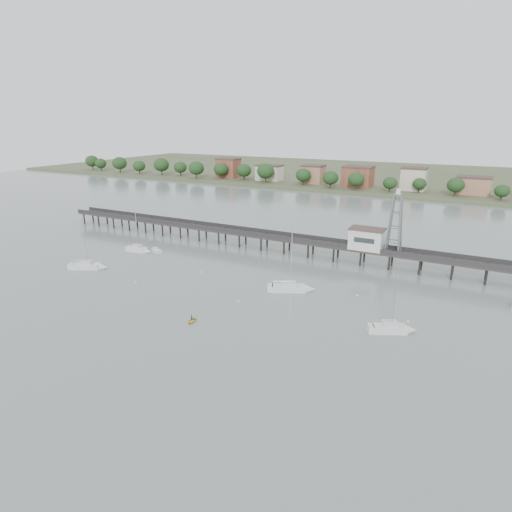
{
  "coord_description": "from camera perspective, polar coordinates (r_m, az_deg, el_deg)",
  "views": [
    {
      "loc": [
        48.36,
        -43.32,
        34.71
      ],
      "look_at": [
        3.43,
        42.0,
        4.0
      ],
      "focal_mm": 30.0,
      "sensor_mm": 36.0,
      "label": 1
    }
  ],
  "objects": [
    {
      "name": "lattice_tower",
      "position": [
        107.32,
        18.08,
        4.08
      ],
      "size": [
        3.2,
        3.2,
        15.5
      ],
      "color": "slate",
      "rests_on": "ground"
    },
    {
      "name": "mooring_buoys",
      "position": [
        90.12,
        0.61,
        -4.93
      ],
      "size": [
        58.02,
        16.09,
        0.39
      ],
      "color": "beige",
      "rests_on": "ground"
    },
    {
      "name": "sailboat_a",
      "position": [
        111.77,
        -21.01,
        -1.3
      ],
      "size": [
        8.93,
        6.14,
        14.34
      ],
      "rotation": [
        0.0,
        0.0,
        0.46
      ],
      "color": "silver",
      "rests_on": "ground"
    },
    {
      "name": "pier_building",
      "position": [
        109.58,
        14.53,
        2.26
      ],
      "size": [
        8.4,
        5.4,
        5.3
      ],
      "color": "silver",
      "rests_on": "ground"
    },
    {
      "name": "yellow_dinghy",
      "position": [
        78.82,
        -8.55,
        -8.68
      ],
      "size": [
        1.72,
        0.68,
        2.35
      ],
      "primitive_type": "imported",
      "rotation": [
        0.0,
        0.0,
        0.12
      ],
      "color": "gold",
      "rests_on": "ground"
    },
    {
      "name": "far_shore",
      "position": [
        288.92,
        18.3,
        10.08
      ],
      "size": [
        500.0,
        170.0,
        10.4
      ],
      "color": "#475133",
      "rests_on": "ground"
    },
    {
      "name": "pier",
      "position": [
        118.19,
        2.6,
        2.48
      ],
      "size": [
        150.0,
        5.0,
        5.5
      ],
      "color": "#2D2823",
      "rests_on": "ground"
    },
    {
      "name": "ground_plane",
      "position": [
        73.62,
        -18.26,
        -11.44
      ],
      "size": [
        500.0,
        500.0,
        0.0
      ],
      "primitive_type": "plane",
      "color": "slate",
      "rests_on": "ground"
    },
    {
      "name": "sailboat_d",
      "position": [
        77.88,
        18.17,
        -9.23
      ],
      "size": [
        7.79,
        5.33,
        12.6
      ],
      "rotation": [
        0.0,
        0.0,
        0.46
      ],
      "color": "silver",
      "rests_on": "ground"
    },
    {
      "name": "sailboat_b",
      "position": [
        121.75,
        -15.14,
        0.79
      ],
      "size": [
        7.49,
        2.78,
        12.2
      ],
      "rotation": [
        0.0,
        0.0,
        0.09
      ],
      "color": "silver",
      "rests_on": "ground"
    },
    {
      "name": "dinghy_occupant",
      "position": [
        78.82,
        -8.55,
        -8.68
      ],
      "size": [
        0.81,
        1.26,
        0.28
      ],
      "primitive_type": "imported",
      "rotation": [
        0.0,
        0.0,
        2.8
      ],
      "color": "black",
      "rests_on": "ground"
    },
    {
      "name": "sailboat_c",
      "position": [
        91.36,
        5.36,
        -4.32
      ],
      "size": [
        9.57,
        6.4,
        15.26
      ],
      "rotation": [
        0.0,
        0.0,
        0.44
      ],
      "color": "silver",
      "rests_on": "ground"
    },
    {
      "name": "white_tender",
      "position": [
        120.68,
        -13.11,
        0.69
      ],
      "size": [
        3.79,
        2.64,
        1.36
      ],
      "rotation": [
        0.0,
        0.0,
        -0.38
      ],
      "color": "silver",
      "rests_on": "ground"
    }
  ]
}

